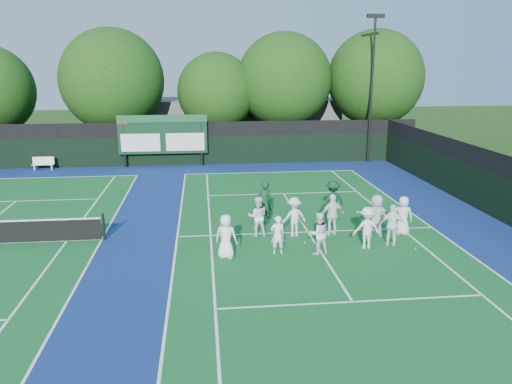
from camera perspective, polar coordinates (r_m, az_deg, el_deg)
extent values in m
plane|color=#1C3D10|center=(20.38, 6.55, -5.51)|extent=(120.00, 120.00, 0.00)
cube|color=navy|center=(20.90, -10.40, -5.12)|extent=(34.00, 32.00, 0.01)
cube|color=#125B24|center=(21.29, 5.97, -4.57)|extent=(10.97, 23.77, 0.00)
cube|color=white|center=(32.58, 1.61, 2.27)|extent=(10.97, 0.08, 0.00)
cube|color=white|center=(20.87, -8.99, -5.06)|extent=(0.08, 23.77, 0.00)
cube|color=white|center=(23.05, 19.45, -3.83)|extent=(0.08, 23.77, 0.00)
cube|color=white|center=(20.84, -5.21, -4.97)|extent=(0.08, 23.77, 0.00)
cube|color=white|center=(22.50, 16.29, -4.02)|extent=(0.08, 23.77, 0.00)
cube|color=white|center=(15.58, 10.98, -12.21)|extent=(8.23, 0.08, 0.00)
cube|color=white|center=(27.31, 3.17, -0.18)|extent=(8.23, 0.08, 0.00)
cube|color=white|center=(21.29, 5.97, -4.56)|extent=(0.08, 12.80, 0.00)
cube|color=white|center=(33.69, -22.71, 1.54)|extent=(10.97, 0.08, 0.00)
cube|color=white|center=(21.25, -17.21, -5.20)|extent=(0.08, 23.77, 0.00)
cube|color=white|center=(21.56, -20.79, -5.22)|extent=(0.08, 23.77, 0.00)
cube|color=white|center=(28.62, -25.69, -0.94)|extent=(8.23, 0.08, 0.00)
cube|color=black|center=(35.19, -8.84, 4.66)|extent=(34.00, 0.08, 2.00)
cube|color=black|center=(34.97, -8.94, 7.09)|extent=(34.00, 0.05, 1.00)
cube|color=black|center=(24.50, 27.09, -1.15)|extent=(0.08, 32.00, 2.00)
cylinder|color=black|center=(35.03, -14.83, 5.55)|extent=(0.16, 0.16, 3.50)
cylinder|color=black|center=(34.64, -6.26, 5.85)|extent=(0.16, 0.16, 3.50)
cube|color=black|center=(34.67, -10.61, 6.45)|extent=(6.00, 0.15, 2.60)
cube|color=#154A27|center=(34.44, -10.70, 8.24)|extent=(6.00, 0.05, 0.50)
cube|color=silver|center=(34.79, -13.05, 5.52)|extent=(2.60, 0.04, 1.20)
cube|color=silver|center=(34.56, -8.09, 5.69)|extent=(2.60, 0.04, 1.20)
cube|color=#991A0C|center=(34.74, -15.01, 7.88)|extent=(0.70, 0.04, 0.50)
cube|color=#57575C|center=(42.99, -3.07, 7.95)|extent=(18.00, 6.00, 4.00)
cylinder|color=black|center=(36.39, 13.05, 11.14)|extent=(0.16, 0.16, 10.00)
cube|color=black|center=(36.46, 13.53, 18.99)|extent=(1.20, 0.30, 0.25)
cylinder|color=black|center=(21.05, -17.01, -3.82)|extent=(0.10, 0.10, 1.10)
cube|color=white|center=(36.15, -23.15, 2.93)|extent=(1.39, 0.42, 0.05)
cube|color=white|center=(36.24, -23.13, 3.37)|extent=(1.38, 0.11, 0.46)
cube|color=white|center=(36.35, -23.95, 2.58)|extent=(0.07, 0.32, 0.37)
cube|color=white|center=(36.03, -22.28, 2.65)|extent=(0.07, 0.32, 0.37)
cylinder|color=black|center=(39.06, -15.66, 5.93)|extent=(0.44, 0.44, 2.88)
sphere|color=#13380C|center=(38.69, -16.10, 12.16)|extent=(7.51, 7.51, 7.51)
sphere|color=#13380C|center=(38.92, -15.07, 11.14)|extent=(5.25, 5.25, 5.25)
cylinder|color=black|center=(38.58, -4.42, 6.12)|extent=(0.44, 0.44, 2.61)
sphere|color=#13380C|center=(38.22, -4.53, 11.33)|extent=(5.86, 5.86, 5.86)
sphere|color=#13380C|center=(38.58, -3.62, 10.50)|extent=(4.11, 4.11, 4.11)
cylinder|color=black|center=(39.05, 3.15, 6.51)|extent=(0.44, 0.44, 2.97)
sphere|color=#13380C|center=(38.68, 3.24, 12.63)|extent=(7.16, 7.16, 7.16)
sphere|color=#13380C|center=(39.11, 4.04, 11.59)|extent=(5.01, 5.01, 5.01)
cylinder|color=black|center=(40.81, 13.15, 6.55)|extent=(0.44, 0.44, 3.04)
sphere|color=#13380C|center=(40.46, 13.51, 12.55)|extent=(7.35, 7.35, 7.35)
sphere|color=#13380C|center=(40.97, 14.11, 11.51)|extent=(5.14, 5.14, 5.14)
sphere|color=#DBEE1C|center=(20.01, 5.57, -5.76)|extent=(0.07, 0.07, 0.07)
sphere|color=#DBEE1C|center=(20.27, 17.77, -6.15)|extent=(0.07, 0.07, 0.07)
sphere|color=#DBEE1C|center=(19.51, -9.06, -6.42)|extent=(0.07, 0.07, 0.07)
sphere|color=#DBEE1C|center=(22.98, 2.09, -2.98)|extent=(0.07, 0.07, 0.07)
imported|color=white|center=(18.25, -3.45, -5.10)|extent=(0.94, 0.76, 1.66)
imported|color=white|center=(18.64, 2.49, -4.93)|extent=(0.55, 0.36, 1.49)
imported|color=white|center=(18.75, 7.14, -4.72)|extent=(0.88, 0.74, 1.61)
imported|color=white|center=(19.64, 12.52, -4.01)|extent=(1.09, 0.66, 1.64)
imported|color=white|center=(20.15, 15.32, -3.68)|extent=(1.04, 0.62, 1.67)
imported|color=white|center=(20.52, 0.18, -2.80)|extent=(0.84, 0.67, 1.67)
imported|color=silver|center=(20.55, 4.36, -2.85)|extent=(1.17, 0.83, 1.65)
imported|color=white|center=(20.85, 8.73, -2.56)|extent=(1.09, 0.62, 1.76)
imported|color=white|center=(21.11, 13.58, -2.58)|extent=(1.68, 0.64, 1.77)
imported|color=silver|center=(21.53, 16.44, -2.61)|extent=(0.90, 0.69, 1.65)
imported|color=#0F3A1D|center=(22.03, 0.95, -1.21)|extent=(0.79, 0.61, 1.94)
imported|color=#0E341B|center=(22.84, 8.75, -0.96)|extent=(1.32, 0.99, 1.82)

